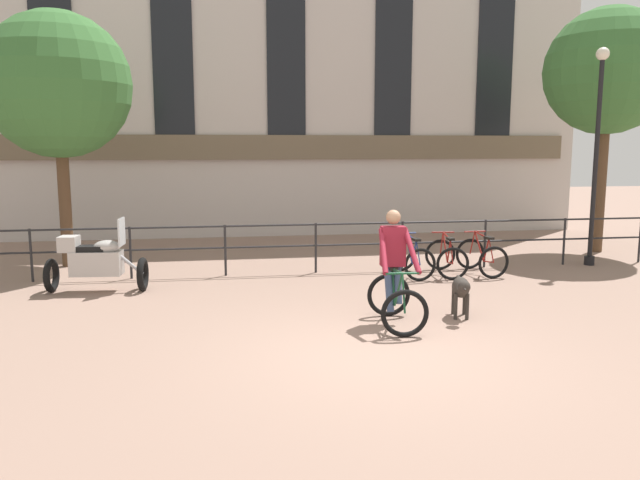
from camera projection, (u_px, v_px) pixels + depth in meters
name	position (u px, v px, depth m)	size (l,w,h in m)	color
ground_plane	(377.00, 352.00, 8.04)	(60.00, 60.00, 0.00)	#8E7060
canal_railing	(316.00, 239.00, 13.01)	(15.05, 0.05, 1.05)	#232326
building_facade	(285.00, 60.00, 18.01)	(18.00, 0.72, 10.25)	beige
cyclist_with_bike	(395.00, 274.00, 9.25)	(0.75, 1.21, 1.70)	black
dog	(461.00, 289.00, 9.60)	(0.38, 0.87, 0.65)	#332D28
parked_motorcycle	(96.00, 261.00, 11.33)	(1.80, 0.77, 1.35)	black
parked_bicycle_near_lamp	(411.00, 259.00, 12.72)	(0.73, 1.15, 0.86)	black
parked_bicycle_mid_left	(446.00, 258.00, 12.84)	(0.78, 1.18, 0.86)	black
parked_bicycle_mid_right	(482.00, 257.00, 12.96)	(0.72, 1.15, 0.86)	black
street_lamp	(597.00, 146.00, 13.57)	(0.28, 0.28, 4.72)	black
tree_canalside_left	(58.00, 86.00, 13.27)	(3.10, 3.10, 5.48)	brown
tree_canalside_right	(608.00, 72.00, 15.06)	(3.04, 3.04, 5.95)	brown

